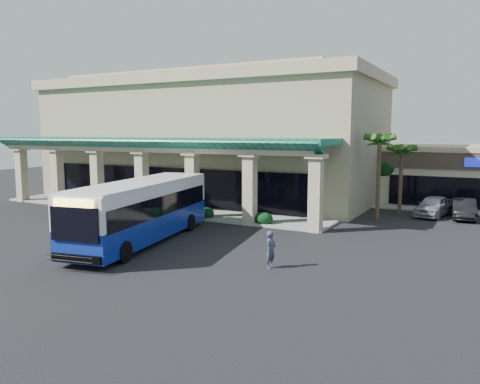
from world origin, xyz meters
The scene contains 11 objects.
ground centered at (0.00, 0.00, 0.00)m, with size 110.00×110.00×0.00m, color black.
main_building centered at (-8.00, 16.00, 5.67)m, with size 30.80×14.80×11.35m, color tan, non-canonical shape.
arcade centered at (-8.00, 6.80, 2.85)m, with size 30.00×6.20×5.70m, color #0F5E4B, non-canonical shape.
palm_0 centered at (8.50, 11.00, 3.30)m, with size 2.40×2.40×6.60m, color #204813, non-canonical shape.
palm_1 centered at (9.50, 14.00, 2.90)m, with size 2.40×2.40×5.80m, color #204813, non-canonical shape.
palm_2 centered at (-22.50, 6.50, 3.10)m, with size 2.40×2.40×6.20m, color #204813, non-canonical shape.
broadleaf_tree centered at (7.50, 19.00, 2.41)m, with size 2.60×2.60×4.81m, color black, non-canonical shape.
transit_bus centered at (-1.54, -1.93, 1.70)m, with size 2.83×12.16×3.40m, color navy, non-canonical shape.
pedestrian centered at (6.80, -3.10, 0.84)m, with size 0.61×0.40×1.68m, color #3B3C57.
car_silver centered at (11.79, 14.37, 0.76)m, with size 1.79×4.44×1.51m, color #ABACBA.
car_white centered at (13.79, 14.37, 0.71)m, with size 1.51×4.32×1.42m, color black.
Camera 1 is at (15.25, -21.78, 6.07)m, focal length 35.00 mm.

